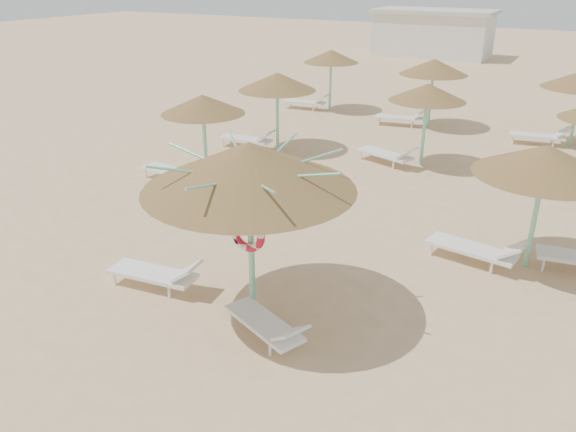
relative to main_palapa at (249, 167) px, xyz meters
The scene contains 6 objects.
ground 2.90m from the main_palapa, 155.07° to the right, with size 120.00×120.00×0.00m, color #DAB485.
main_palapa is the anchor object (origin of this frame).
lounger_main_a 3.29m from the main_palapa, behind, with size 2.01×0.81×0.71m.
lounger_main_b 2.72m from the main_palapa, 42.00° to the right, with size 1.87×1.20×0.65m.
palapa_field 9.93m from the main_palapa, 78.01° to the left, with size 20.19×13.89×2.71m.
service_hut 35.41m from the main_palapa, 100.44° to the left, with size 8.40×4.40×3.25m.
Camera 1 is at (5.28, -7.29, 5.89)m, focal length 35.00 mm.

